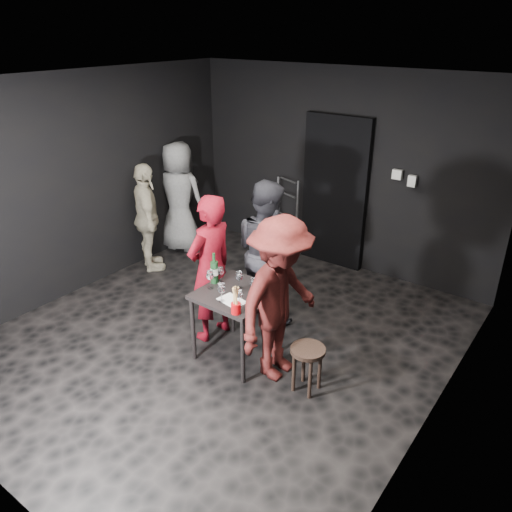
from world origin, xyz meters
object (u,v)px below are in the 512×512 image
Objects in this scene: bystander_cream at (147,218)px; bystander_grey at (179,192)px; breadstick_cup at (236,301)px; tasting_table at (237,301)px; server_red at (210,263)px; hand_truck at (285,239)px; stool at (308,357)px; woman_black at (267,244)px; wine_bottle at (214,271)px; man_maroon at (280,292)px.

bystander_cream is 0.84× the size of bystander_grey.
breadstick_cup is at bearing 131.50° from bystander_grey.
tasting_table is 0.42× the size of server_red.
hand_truck is at bearing 114.63° from breadstick_cup.
tasting_table is at bearing -166.71° from bystander_cream.
stool is at bearing -33.60° from hand_truck.
woman_black is at bearing 112.41° from breadstick_cup.
wine_bottle is (0.73, -2.44, 0.67)m from hand_truck.
woman_black is (0.80, -1.63, 0.70)m from hand_truck.
man_maroon is 5.51× the size of wine_bottle.
hand_truck reaches higher than wine_bottle.
bystander_grey reaches higher than tasting_table.
woman_black is at bearing 147.75° from bystander_grey.
woman_black is at bearing -146.43° from bystander_cream.
bystander_cream is 0.79m from bystander_grey.
wine_bottle is at bearing -54.13° from hand_truck.
bystander_cream is (-2.76, 0.87, -0.15)m from man_maroon.
wine_bottle is 1.15× the size of breadstick_cup.
woman_black is 5.51× the size of wine_bottle.
bystander_cream is 4.61× the size of wine_bottle.
breadstick_cup is at bearing 142.34° from man_maroon.
woman_black reaches higher than wine_bottle.
man_maroon reaches higher than bystander_grey.
stool is at bearing 140.70° from bystander_grey.
hand_truck is 3.16m from stool.
bystander_grey reaches higher than stool.
bystander_grey is (-2.39, 1.65, 0.25)m from tasting_table.
stool is 1.52m from woman_black.
wine_bottle is (-0.81, 0.01, -0.04)m from man_maroon.
stool is at bearing -3.50° from wine_bottle.
hand_truck is 3.44× the size of wine_bottle.
hand_truck is 2.64m from wine_bottle.
bystander_cream reaches higher than breadstick_cup.
bystander_cream is at bearing 14.44° from woman_black.
woman_black is 2.03m from bystander_cream.
bystander_cream is at bearing 156.34° from wine_bottle.
bystander_cream reaches higher than wine_bottle.
hand_truck is 0.62× the size of man_maroon.
tasting_table is 0.49× the size of bystander_cream.
tasting_table is at bearing -47.92° from hand_truck.
bystander_grey is (-3.25, 1.69, 0.54)m from stool.
bystander_grey is 3.27m from breadstick_cup.
man_maroon is at bearing -162.81° from bystander_cream.
woman_black is 1.01× the size of bystander_grey.
hand_truck is at bearing -93.01° from bystander_cream.
stool is at bearing -97.95° from man_maroon.
tasting_table is 0.45m from breadstick_cup.
breadstick_cup is (-0.63, -0.26, 0.51)m from stool.
tasting_table is 0.57m from man_maroon.
stool is (1.90, -2.52, 0.16)m from hand_truck.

